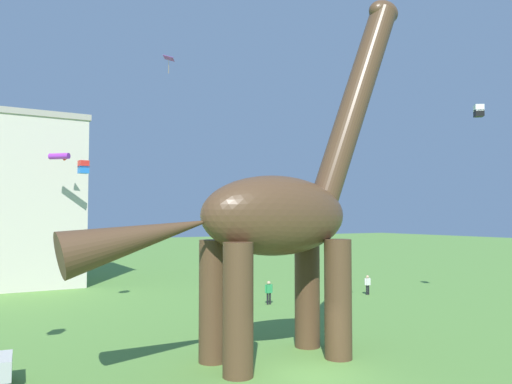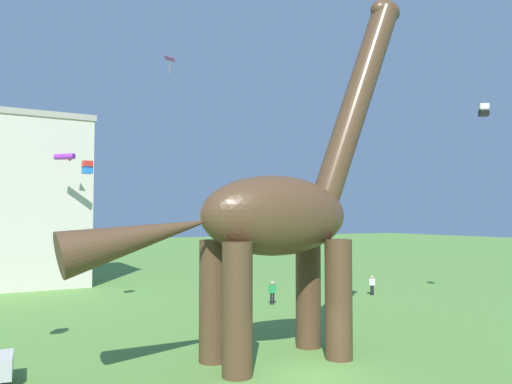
# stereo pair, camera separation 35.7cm
# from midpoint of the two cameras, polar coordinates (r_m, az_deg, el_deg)

# --- Properties ---
(ground_plane) EXTENTS (240.00, 240.00, 0.00)m
(ground_plane) POSITION_cam_midpoint_polar(r_m,az_deg,el_deg) (19.97, 5.89, -20.17)
(ground_plane) COLOR #5B8E3D
(dinosaur_sculpture) EXTENTS (15.89, 3.37, 16.61)m
(dinosaur_sculpture) POSITION_cam_midpoint_polar(r_m,az_deg,el_deg) (21.09, 1.62, -2.69)
(dinosaur_sculpture) COLOR #513823
(dinosaur_sculpture) RESTS_ON ground_plane
(person_far_spectator) EXTENTS (0.59, 0.26, 1.58)m
(person_far_spectator) POSITION_cam_midpoint_polar(r_m,az_deg,el_deg) (34.68, 1.16, -11.10)
(person_far_spectator) COLOR black
(person_far_spectator) RESTS_ON ground_plane
(person_photographer) EXTENTS (0.55, 0.24, 1.47)m
(person_photographer) POSITION_cam_midpoint_polar(r_m,az_deg,el_deg) (39.76, 12.30, -10.06)
(person_photographer) COLOR black
(person_photographer) RESTS_ON ground_plane
(kite_trailing) EXTENTS (0.69, 0.75, 0.76)m
(kite_trailing) POSITION_cam_midpoint_polar(r_m,az_deg,el_deg) (23.76, -10.32, 14.70)
(kite_trailing) COLOR purple
(kite_mid_center) EXTENTS (1.73, 1.73, 0.49)m
(kite_mid_center) POSITION_cam_midpoint_polar(r_m,az_deg,el_deg) (41.92, -21.52, 3.78)
(kite_mid_center) COLOR purple
(kite_high_left) EXTENTS (0.63, 0.63, 0.80)m
(kite_high_left) POSITION_cam_midpoint_polar(r_m,az_deg,el_deg) (33.20, -19.30, 2.69)
(kite_high_left) COLOR red
(kite_near_high) EXTENTS (0.78, 0.78, 0.80)m
(kite_near_high) POSITION_cam_midpoint_polar(r_m,az_deg,el_deg) (36.90, 23.72, 8.45)
(kite_near_high) COLOR white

